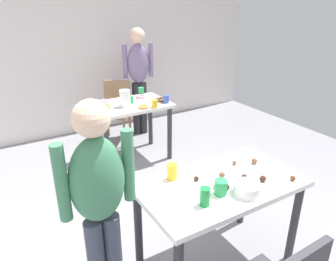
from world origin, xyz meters
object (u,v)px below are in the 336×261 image
at_px(dining_table_far, 130,114).
at_px(chair_far_table, 116,108).
at_px(person_girl_near, 99,200).
at_px(mixing_bowl, 247,189).
at_px(pitcher_far, 125,98).
at_px(dining_table_near, 219,195).
at_px(soda_can, 205,197).
at_px(person_adult_far, 139,72).

distance_m(dining_table_far, chair_far_table, 0.68).
height_order(chair_far_table, person_girl_near, person_girl_near).
distance_m(mixing_bowl, pitcher_far, 2.11).
xyz_separation_m(dining_table_near, mixing_bowl, (0.05, -0.20, 0.15)).
bearing_deg(dining_table_far, soda_can, -102.00).
relative_size(mixing_bowl, pitcher_far, 0.89).
distance_m(soda_can, pitcher_far, 2.10).
bearing_deg(dining_table_far, chair_far_table, 83.55).
height_order(chair_far_table, person_adult_far, person_adult_far).
xyz_separation_m(dining_table_near, chair_far_table, (0.27, 2.65, -0.14)).
relative_size(mixing_bowl, soda_can, 1.49).
distance_m(dining_table_near, pitcher_far, 1.92).
bearing_deg(chair_far_table, mixing_bowl, -94.35).
bearing_deg(dining_table_far, person_girl_near, -118.63).
bearing_deg(person_adult_far, chair_far_table, -173.51).
xyz_separation_m(chair_far_table, person_girl_near, (-1.14, -2.61, 0.39)).
height_order(dining_table_far, chair_far_table, chair_far_table).
distance_m(mixing_bowl, soda_can, 0.32).
relative_size(person_girl_near, mixing_bowl, 8.14).
distance_m(dining_table_near, soda_can, 0.35).
bearing_deg(person_girl_near, chair_far_table, 66.47).
height_order(dining_table_far, mixing_bowl, mixing_bowl).
relative_size(chair_far_table, person_girl_near, 0.59).
xyz_separation_m(person_girl_near, pitcher_far, (0.97, 1.87, -0.03)).
bearing_deg(dining_table_near, person_adult_far, 75.98).
xyz_separation_m(dining_table_near, pitcher_far, (0.11, 1.91, 0.21)).
bearing_deg(dining_table_near, pitcher_far, 86.78).
height_order(dining_table_far, pitcher_far, pitcher_far).
height_order(dining_table_near, soda_can, soda_can).
xyz_separation_m(dining_table_near, person_girl_near, (-0.87, 0.04, 0.25)).
xyz_separation_m(dining_table_far, soda_can, (-0.46, -2.14, 0.19)).
bearing_deg(soda_can, dining_table_far, 78.00).
bearing_deg(person_adult_far, dining_table_near, -104.02).
xyz_separation_m(dining_table_far, mixing_bowl, (-0.14, -2.19, 0.17)).
relative_size(person_girl_near, person_adult_far, 0.93).
bearing_deg(pitcher_far, chair_far_table, 77.61).
bearing_deg(dining_table_far, pitcher_far, -139.51).
relative_size(person_adult_far, pitcher_far, 7.79).
bearing_deg(mixing_bowl, dining_table_near, 104.60).
relative_size(dining_table_near, chair_far_table, 1.35).
distance_m(dining_table_near, dining_table_far, 1.99).
distance_m(chair_far_table, person_adult_far, 0.61).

